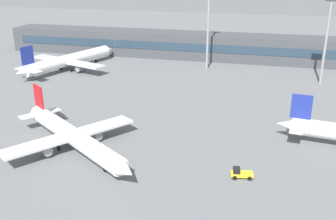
{
  "coord_description": "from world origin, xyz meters",
  "views": [
    {
      "loc": [
        17.67,
        -37.37,
        33.11
      ],
      "look_at": [
        -2.04,
        40.0,
        3.0
      ],
      "focal_mm": 42.01,
      "sensor_mm": 36.0,
      "label": 1
    }
  ],
  "objects_px": {
    "baggage_tug_yellow": "(240,173)",
    "floodlight_tower_east": "(327,35)",
    "airplane_far": "(70,60)",
    "floodlight_tower_west": "(208,15)",
    "airplane_near": "(74,136)"
  },
  "relations": [
    {
      "from": "floodlight_tower_west",
      "to": "airplane_far",
      "type": "bearing_deg",
      "value": -165.06
    },
    {
      "from": "baggage_tug_yellow",
      "to": "floodlight_tower_west",
      "type": "bearing_deg",
      "value": 103.53
    },
    {
      "from": "baggage_tug_yellow",
      "to": "airplane_near",
      "type": "bearing_deg",
      "value": 175.43
    },
    {
      "from": "baggage_tug_yellow",
      "to": "floodlight_tower_west",
      "type": "height_order",
      "value": "floodlight_tower_west"
    },
    {
      "from": "baggage_tug_yellow",
      "to": "airplane_far",
      "type": "bearing_deg",
      "value": 136.53
    },
    {
      "from": "baggage_tug_yellow",
      "to": "floodlight_tower_east",
      "type": "distance_m",
      "value": 63.74
    },
    {
      "from": "airplane_far",
      "to": "floodlight_tower_west",
      "type": "distance_m",
      "value": 47.09
    },
    {
      "from": "airplane_near",
      "to": "floodlight_tower_east",
      "type": "bearing_deg",
      "value": 49.24
    },
    {
      "from": "baggage_tug_yellow",
      "to": "floodlight_tower_east",
      "type": "relative_size",
      "value": 0.16
    },
    {
      "from": "floodlight_tower_east",
      "to": "floodlight_tower_west",
      "type": "bearing_deg",
      "value": 166.09
    },
    {
      "from": "floodlight_tower_west",
      "to": "baggage_tug_yellow",
      "type": "bearing_deg",
      "value": -76.47
    },
    {
      "from": "airplane_near",
      "to": "baggage_tug_yellow",
      "type": "distance_m",
      "value": 31.12
    },
    {
      "from": "airplane_near",
      "to": "baggage_tug_yellow",
      "type": "relative_size",
      "value": 8.48
    },
    {
      "from": "baggage_tug_yellow",
      "to": "floodlight_tower_east",
      "type": "xyz_separation_m",
      "value": [
        18.26,
        59.58,
        13.41
      ]
    },
    {
      "from": "airplane_near",
      "to": "baggage_tug_yellow",
      "type": "xyz_separation_m",
      "value": [
        30.96,
        -2.48,
        -2.04
      ]
    }
  ]
}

